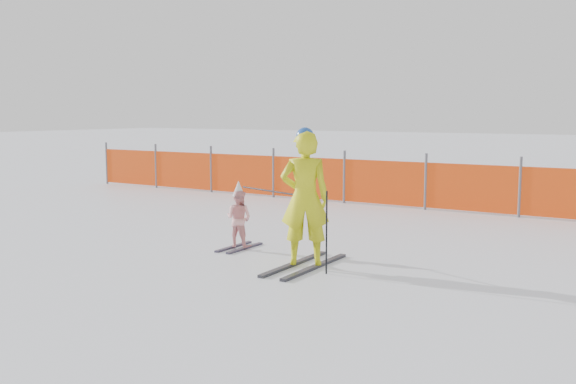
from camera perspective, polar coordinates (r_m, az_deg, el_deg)
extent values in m
plane|color=white|center=(8.99, -1.68, -6.67)|extent=(120.00, 120.00, 0.00)
cube|color=black|center=(9.09, 0.55, -6.39)|extent=(0.09, 1.71, 0.04)
cube|color=black|center=(8.92, 2.44, -6.66)|extent=(0.09, 1.71, 0.04)
imported|color=yellow|center=(8.83, 1.51, -0.55)|extent=(0.80, 0.71, 1.85)
sphere|color=#1C499C|center=(8.76, 1.52, 4.98)|extent=(0.24, 0.24, 0.24)
cube|color=black|center=(10.28, -4.86, -4.86)|extent=(0.09, 0.91, 0.03)
cube|color=black|center=(10.15, -3.86, -5.00)|extent=(0.09, 0.91, 0.03)
imported|color=#FFA6A8|center=(10.13, -4.39, -2.36)|extent=(0.46, 0.38, 0.90)
cone|color=silver|center=(10.06, -4.41, 0.33)|extent=(0.19, 0.19, 0.24)
cylinder|color=black|center=(8.50, 3.45, -3.64)|extent=(0.02, 0.02, 1.11)
cylinder|color=black|center=(9.43, -1.65, 0.10)|extent=(1.27, 0.45, 0.02)
cylinder|color=#595960|center=(20.11, -15.82, 2.49)|extent=(0.06, 0.06, 1.25)
cylinder|color=#595960|center=(18.69, -11.66, 2.29)|extent=(0.06, 0.06, 1.25)
cylinder|color=#595960|center=(17.38, -6.85, 2.03)|extent=(0.06, 0.06, 1.25)
cylinder|color=#595960|center=(16.21, -1.30, 1.72)|extent=(0.06, 0.06, 1.25)
cylinder|color=#595960|center=(15.22, 5.03, 1.35)|extent=(0.06, 0.06, 1.25)
cylinder|color=#595960|center=(14.44, 12.14, 0.91)|extent=(0.06, 0.06, 1.25)
cylinder|color=#595960|center=(13.91, 19.92, 0.41)|extent=(0.06, 0.06, 1.25)
cube|color=#FE480D|center=(15.50, 3.06, 1.19)|extent=(14.81, 0.03, 1.00)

